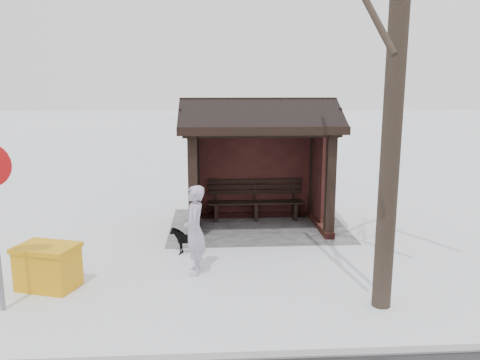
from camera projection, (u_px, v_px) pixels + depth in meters
name	position (u px, v px, depth m)	size (l,w,h in m)	color
ground	(258.00, 228.00, 11.26)	(120.00, 120.00, 0.00)	white
kerb	(301.00, 355.00, 5.87)	(120.00, 0.15, 0.06)	gray
trampled_patch	(257.00, 225.00, 11.45)	(4.20, 3.20, 0.02)	gray
bus_shelter	(258.00, 137.00, 10.99)	(3.60, 2.40, 3.09)	#371514
pedestrian	(195.00, 230.00, 8.36)	(0.59, 0.39, 1.62)	#ADA1BD
dog	(188.00, 239.00, 9.53)	(0.30, 0.66, 0.55)	black
grit_bin	(48.00, 266.00, 7.81)	(1.13, 0.93, 0.75)	orange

